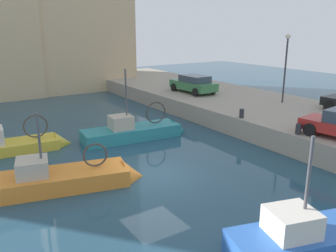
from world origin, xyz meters
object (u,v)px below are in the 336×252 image
object	(u,v)px
fishing_boat_blue	(320,247)
mooring_bollard_mid	(298,129)
fishing_boat_orange	(67,185)
fishing_boat_teal	(137,136)
fishing_boat_yellow	(19,148)
mooring_bollard_north	(242,113)
parked_car_green	(193,84)
quay_streetlamp	(286,57)

from	to	relation	value
fishing_boat_blue	mooring_bollard_mid	xyz separation A→B (m)	(6.08, 5.50, 1.36)
fishing_boat_orange	mooring_bollard_mid	distance (m)	11.50
fishing_boat_orange	fishing_boat_teal	bearing A→B (deg)	37.28
fishing_boat_yellow	mooring_bollard_north	distance (m)	12.78
mooring_bollard_north	fishing_boat_yellow	bearing A→B (deg)	158.01
fishing_boat_blue	mooring_bollard_north	xyz separation A→B (m)	(6.08, 9.50, 1.36)
parked_car_green	mooring_bollard_mid	bearing A→B (deg)	-102.37
fishing_boat_blue	parked_car_green	distance (m)	19.93
fishing_boat_teal	parked_car_green	xyz separation A→B (m)	(8.05, 5.03, 1.83)
fishing_boat_yellow	parked_car_green	world-z (taller)	fishing_boat_yellow
fishing_boat_blue	parked_car_green	world-z (taller)	fishing_boat_blue
mooring_bollard_mid	mooring_bollard_north	xyz separation A→B (m)	(0.00, 4.00, 0.00)
fishing_boat_orange	mooring_bollard_north	xyz separation A→B (m)	(11.02, 1.04, 1.38)
fishing_boat_orange	fishing_boat_teal	world-z (taller)	fishing_boat_teal
fishing_boat_blue	fishing_boat_teal	distance (m)	12.79
fishing_boat_orange	fishing_boat_teal	distance (m)	7.13
fishing_boat_orange	mooring_bollard_north	size ratio (longest dim) A/B	12.33
mooring_bollard_north	quay_streetlamp	bearing A→B (deg)	15.86
mooring_bollard_mid	mooring_bollard_north	distance (m)	4.00
parked_car_green	mooring_bollard_mid	distance (m)	12.61
fishing_boat_teal	mooring_bollard_north	distance (m)	6.43
fishing_boat_teal	fishing_boat_yellow	distance (m)	6.60
fishing_boat_orange	parked_car_green	size ratio (longest dim) A/B	1.57
fishing_boat_yellow	parked_car_green	distance (m)	15.02
fishing_boat_teal	mooring_bollard_north	size ratio (longest dim) A/B	12.25
fishing_boat_yellow	fishing_boat_teal	bearing A→B (deg)	-12.99
fishing_boat_blue	fishing_boat_yellow	xyz separation A→B (m)	(-5.71, 14.26, 0.01)
fishing_boat_yellow	mooring_bollard_mid	bearing A→B (deg)	-36.63
mooring_bollard_mid	fishing_boat_blue	bearing A→B (deg)	-137.86
fishing_boat_orange	quay_streetlamp	size ratio (longest dim) A/B	1.40
fishing_boat_yellow	fishing_boat_orange	bearing A→B (deg)	-82.56
fishing_boat_yellow	mooring_bollard_north	world-z (taller)	fishing_boat_yellow
mooring_bollard_mid	quay_streetlamp	distance (m)	8.50
fishing_boat_blue	fishing_boat_yellow	size ratio (longest dim) A/B	1.07
fishing_boat_orange	fishing_boat_blue	xyz separation A→B (m)	(4.95, -8.46, 0.02)
fishing_boat_blue	mooring_bollard_mid	world-z (taller)	fishing_boat_blue
mooring_bollard_north	quay_streetlamp	xyz separation A→B (m)	(5.65, 1.61, 2.98)
fishing_boat_teal	fishing_boat_yellow	world-z (taller)	fishing_boat_teal
fishing_boat_blue	parked_car_green	size ratio (longest dim) A/B	1.42
fishing_boat_yellow	fishing_boat_blue	bearing A→B (deg)	-68.19
parked_car_green	mooring_bollard_north	world-z (taller)	parked_car_green
fishing_boat_orange	mooring_bollard_mid	world-z (taller)	fishing_boat_orange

